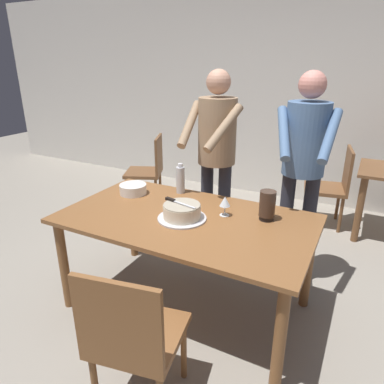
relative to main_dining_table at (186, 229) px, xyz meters
The scene contains 14 objects.
ground_plane 0.66m from the main_dining_table, ahead, with size 14.00×14.00×0.00m, color gray.
back_wall 2.78m from the main_dining_table, 90.00° to the left, with size 10.00×0.12×2.70m, color silver.
main_dining_table is the anchor object (origin of this frame).
cake_on_platter 0.15m from the main_dining_table, 102.68° to the right, with size 0.34×0.34×0.11m.
cake_knife 0.23m from the main_dining_table, 163.66° to the right, with size 0.27×0.09×0.02m.
plate_stack 0.65m from the main_dining_table, 161.51° to the left, with size 0.22×0.22×0.08m.
wine_glass_near 0.34m from the main_dining_table, 33.21° to the left, with size 0.08×0.08×0.14m.
water_bottle 0.53m from the main_dining_table, 123.69° to the left, with size 0.07×0.07×0.25m.
hurricane_lamp 0.59m from the main_dining_table, 23.35° to the left, with size 0.11×0.11×0.21m.
person_cutting_cake 0.83m from the main_dining_table, 97.08° to the left, with size 0.47×0.56×1.72m.
person_standing_beside 1.06m from the main_dining_table, 49.46° to the left, with size 0.46×0.57×1.72m.
chair_near_side 0.90m from the main_dining_table, 79.17° to the right, with size 0.51×0.51×0.90m.
background_chair_0 2.15m from the main_dining_table, 68.91° to the left, with size 0.51×0.51×0.90m.
background_chair_1 2.09m from the main_dining_table, 131.46° to the left, with size 0.58×0.58×0.90m.
Camera 1 is at (1.07, -1.95, 1.79)m, focal length 32.62 mm.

